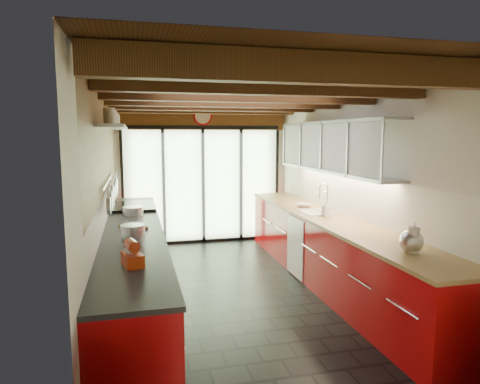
{
  "coord_description": "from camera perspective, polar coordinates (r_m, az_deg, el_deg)",
  "views": [
    {
      "loc": [
        -1.23,
        -5.13,
        2.02
      ],
      "look_at": [
        0.14,
        0.4,
        1.25
      ],
      "focal_mm": 32.0,
      "sensor_mm": 36.0,
      "label": 1
    }
  ],
  "objects": [
    {
      "name": "soap_bottle",
      "position": [
        5.89,
        11.46,
        -2.14
      ],
      "size": [
        0.1,
        0.1,
        0.22
      ],
      "primitive_type": "imported",
      "rotation": [
        0.0,
        0.0,
        0.02
      ],
      "color": "silver",
      "rests_on": "right_counter"
    },
    {
      "name": "ground",
      "position": [
        5.65,
        -0.39,
        -13.26
      ],
      "size": [
        5.5,
        5.5,
        0.0
      ],
      "primitive_type": "plane",
      "color": "black",
      "rests_on": "ground"
    },
    {
      "name": "stand_mixer",
      "position": [
        3.74,
        -14.14,
        -8.17
      ],
      "size": [
        0.2,
        0.28,
        0.23
      ],
      "color": "red",
      "rests_on": "left_counter"
    },
    {
      "name": "ceiling_beams",
      "position": [
        5.66,
        -1.33,
        12.18
      ],
      "size": [
        3.14,
        5.06,
        4.9
      ],
      "color": "#593316",
      "rests_on": "ground"
    },
    {
      "name": "range_stove",
      "position": [
        6.76,
        -13.98,
        -5.79
      ],
      "size": [
        0.66,
        0.9,
        0.97
      ],
      "color": "silver",
      "rests_on": "ground"
    },
    {
      "name": "pot_large",
      "position": [
        4.64,
        -14.11,
        -5.22
      ],
      "size": [
        0.26,
        0.26,
        0.16
      ],
      "primitive_type": "cylinder",
      "rotation": [
        0.0,
        0.0,
        0.05
      ],
      "color": "silver",
      "rests_on": "left_counter"
    },
    {
      "name": "paper_towel",
      "position": [
        4.31,
        22.14,
        -5.98
      ],
      "size": [
        0.14,
        0.14,
        0.29
      ],
      "color": "white",
      "rests_on": "right_counter"
    },
    {
      "name": "left_wall_fixtures",
      "position": [
        5.43,
        -16.49,
        4.9
      ],
      "size": [
        0.28,
        2.6,
        0.96
      ],
      "color": "silver",
      "rests_on": "ground"
    },
    {
      "name": "left_counter",
      "position": [
        5.36,
        -13.96,
        -9.44
      ],
      "size": [
        0.68,
        5.0,
        0.92
      ],
      "color": "#AE0A0D",
      "rests_on": "ground"
    },
    {
      "name": "pot_small",
      "position": [
        6.09,
        -14.08,
        -2.42
      ],
      "size": [
        0.3,
        0.3,
        0.11
      ],
      "primitive_type": "cylinder",
      "rotation": [
        0.0,
        0.0,
        -0.05
      ],
      "color": "silver",
      "rests_on": "left_counter"
    },
    {
      "name": "right_counter",
      "position": [
        5.92,
        11.8,
        -7.75
      ],
      "size": [
        0.68,
        5.0,
        0.92
      ],
      "color": "#AE0A0D",
      "rests_on": "ground"
    },
    {
      "name": "room_shell",
      "position": [
        5.29,
        -0.41,
        3.73
      ],
      "size": [
        5.5,
        5.5,
        5.5
      ],
      "color": "silver",
      "rests_on": "ground"
    },
    {
      "name": "upper_cabinets_right",
      "position": [
        6.05,
        12.27,
        5.91
      ],
      "size": [
        0.34,
        3.0,
        3.0
      ],
      "color": "silver",
      "rests_on": "ground"
    },
    {
      "name": "glass_door",
      "position": [
        7.93,
        -4.97,
        5.05
      ],
      "size": [
        2.95,
        0.1,
        2.9
      ],
      "color": "#C6EAAD",
      "rests_on": "ground"
    },
    {
      "name": "sink_assembly",
      "position": [
        6.16,
        10.44,
        -2.33
      ],
      "size": [
        0.45,
        0.52,
        0.43
      ],
      "color": "silver",
      "rests_on": "right_counter"
    },
    {
      "name": "kettle",
      "position": [
        4.34,
        21.87,
        -5.96
      ],
      "size": [
        0.25,
        0.29,
        0.26
      ],
      "color": "silver",
      "rests_on": "right_counter"
    },
    {
      "name": "bowl",
      "position": [
        6.59,
        8.59,
        -1.76
      ],
      "size": [
        0.23,
        0.23,
        0.05
      ],
      "primitive_type": "imported",
      "rotation": [
        0.0,
        0.0,
        -0.08
      ],
      "color": "silver",
      "rests_on": "right_counter"
    },
    {
      "name": "cutting_board",
      "position": [
        5.21,
        -14.08,
        -4.56
      ],
      "size": [
        0.34,
        0.39,
        0.03
      ],
      "primitive_type": "cube",
      "rotation": [
        0.0,
        0.0,
        0.4
      ],
      "color": "brown",
      "rests_on": "left_counter"
    }
  ]
}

